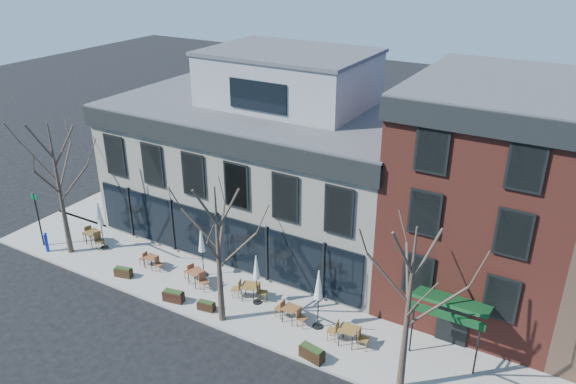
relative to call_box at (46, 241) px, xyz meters
The scene contains 24 objects.
ground 10.47m from the call_box, 21.69° to the left, with size 120.00×120.00×0.00m, color black.
sidewalk_front 13.08m from the call_box, ahead, with size 33.50×4.70×0.15m, color gray.
sidewalk_side 10.01m from the call_box, 98.97° to the left, with size 4.50×12.00×0.15m, color gray.
corner_building 13.79m from the call_box, 42.42° to the left, with size 18.39×10.39×11.10m.
red_brick_building 24.83m from the call_box, 21.28° to the left, with size 8.20×11.78×11.18m.
tree_corner 3.69m from the call_box, 28.42° to the left, with size 3.93×3.98×7.92m.
tree_mid 13.05m from the call_box, ahead, with size 3.50×3.55×7.04m.
tree_right 21.94m from the call_box, ahead, with size 3.72×3.77×7.48m.
sign_pole 1.53m from the call_box, 156.13° to the left, with size 0.50×0.10×3.40m.
call_box is the anchor object (origin of this frame).
cafe_set_0 2.61m from the call_box, 48.33° to the left, with size 2.02×0.94×1.04m.
cafe_set_1 6.77m from the call_box, 14.74° to the left, with size 1.62×0.66×0.85m.
cafe_set_2 9.91m from the call_box, ahead, with size 1.95×1.00×1.00m.
cafe_set_3 13.06m from the call_box, ahead, with size 1.95×0.99×1.00m.
cafe_set_4 15.71m from the call_box, ahead, with size 1.81×0.78×0.94m.
cafe_set_5 18.74m from the call_box, ahead, with size 2.00×0.86×1.04m.
umbrella_0 3.54m from the call_box, 36.79° to the left, with size 0.48×0.48×2.99m.
umbrella_2 9.97m from the call_box, 15.17° to the left, with size 0.47×0.47×2.93m.
umbrella_3 13.63m from the call_box, ahead, with size 0.44×0.44×2.77m.
umbrella_4 17.12m from the call_box, ahead, with size 0.50×0.50×3.13m.
planter_0 5.85m from the call_box, ahead, with size 1.04×0.60×0.54m.
planter_1 9.69m from the call_box, ahead, with size 1.14×0.63×0.60m.
planter_2 11.59m from the call_box, ahead, with size 0.93×0.50×0.50m.
planter_3 17.77m from the call_box, ahead, with size 1.20×0.64×0.64m.
Camera 1 is at (16.89, -21.44, 17.04)m, focal length 35.00 mm.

